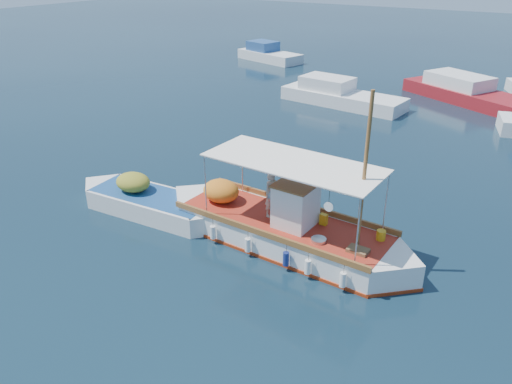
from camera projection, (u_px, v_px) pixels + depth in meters
The scene contains 6 objects.
ground at pixel (291, 237), 16.81m from camera, with size 160.00×160.00×0.00m, color black.
fishing_caique at pixel (281, 229), 16.30m from camera, with size 9.29×2.85×5.67m.
dinghy at pixel (151, 204), 18.31m from camera, with size 6.51×2.13×1.59m.
bg_boat_nw at pixel (339, 96), 31.48m from camera, with size 8.05×3.18×1.80m.
bg_boat_n at pixel (472, 95), 31.75m from camera, with size 10.04×7.08×1.80m.
bg_boat_far_w at pixel (268, 55), 44.33m from camera, with size 6.44×3.79×1.80m.
Camera 1 is at (6.75, -12.89, 8.64)m, focal length 35.00 mm.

